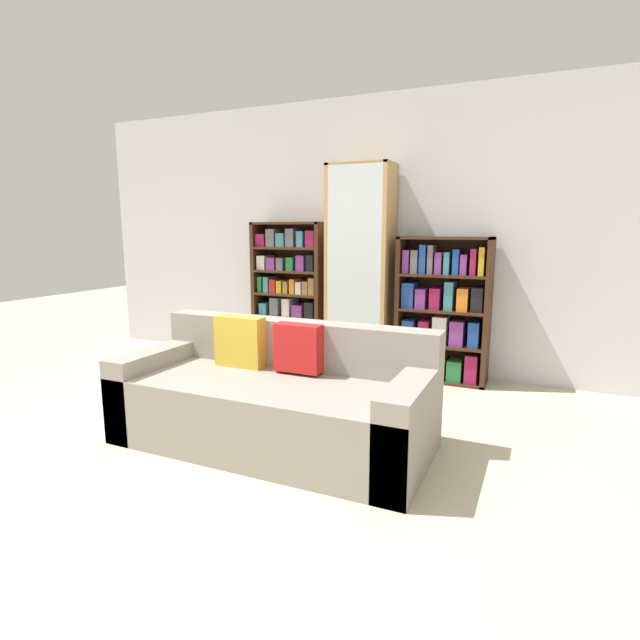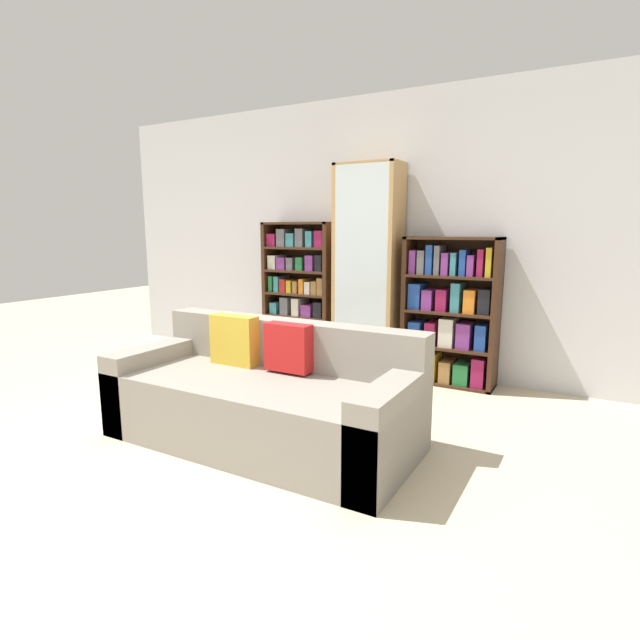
{
  "view_description": "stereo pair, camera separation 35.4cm",
  "coord_description": "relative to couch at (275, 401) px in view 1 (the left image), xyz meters",
  "views": [
    {
      "loc": [
        1.74,
        -2.12,
        1.42
      ],
      "look_at": [
        0.08,
        1.55,
        0.68
      ],
      "focal_mm": 28.0,
      "sensor_mm": 36.0,
      "label": 1
    },
    {
      "loc": [
        2.06,
        -1.96,
        1.42
      ],
      "look_at": [
        0.08,
        1.55,
        0.68
      ],
      "focal_mm": 28.0,
      "sensor_mm": 36.0,
      "label": 2
    }
  ],
  "objects": [
    {
      "name": "couch",
      "position": [
        0.0,
        0.0,
        0.0
      ],
      "size": [
        2.06,
        0.9,
        0.81
      ],
      "color": "gray",
      "rests_on": "ground"
    },
    {
      "name": "ground_plane",
      "position": [
        -0.16,
        -0.64,
        -0.29
      ],
      "size": [
        16.0,
        16.0,
        0.0
      ],
      "primitive_type": "plane",
      "color": "beige"
    },
    {
      "name": "bookshelf_left",
      "position": [
        -0.86,
        1.89,
        0.45
      ],
      "size": [
        0.78,
        0.32,
        1.49
      ],
      "color": "#3D2314",
      "rests_on": "ground"
    },
    {
      "name": "bookshelf_right",
      "position": [
        0.74,
        1.89,
        0.36
      ],
      "size": [
        0.84,
        0.32,
        1.35
      ],
      "color": "#3D2314",
      "rests_on": "ground"
    },
    {
      "name": "wine_bottle",
      "position": [
        0.46,
        0.72,
        -0.13
      ],
      "size": [
        0.08,
        0.08,
        0.39
      ],
      "color": "black",
      "rests_on": "ground"
    },
    {
      "name": "display_cabinet",
      "position": [
        -0.08,
        1.87,
        0.72
      ],
      "size": [
        0.62,
        0.36,
        2.03
      ],
      "color": "tan",
      "rests_on": "ground"
    },
    {
      "name": "wall_back",
      "position": [
        -0.16,
        2.09,
        1.06
      ],
      "size": [
        6.42,
        0.06,
        2.7
      ],
      "color": "silver",
      "rests_on": "ground"
    }
  ]
}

